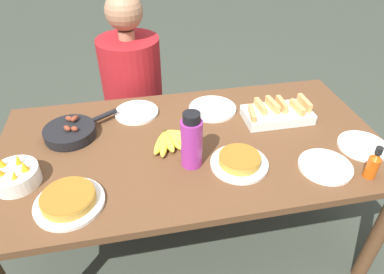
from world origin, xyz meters
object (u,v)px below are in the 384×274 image
object	(u,v)px
banana_bunch	(171,140)
person_figure	(135,108)
frittata_plate_side	(69,200)
empty_plate_far_right	(363,146)
frittata_plate_center	(239,161)
empty_plate_mid_edge	(325,166)
fruit_bowl_mango	(15,176)
melon_tray	(278,113)
empty_plate_far_left	(212,109)
empty_plate_near_front	(137,112)
water_bottle	(192,141)
skillet	(71,132)
hot_sauce_bottle	(373,164)

from	to	relation	value
banana_bunch	person_figure	bearing A→B (deg)	101.47
frittata_plate_side	empty_plate_far_right	bearing A→B (deg)	4.30
frittata_plate_center	empty_plate_mid_edge	size ratio (longest dim) A/B	1.10
person_figure	fruit_bowl_mango	bearing A→B (deg)	-121.05
melon_tray	empty_plate_far_left	world-z (taller)	melon_tray
empty_plate_mid_edge	person_figure	size ratio (longest dim) A/B	0.18
frittata_plate_side	empty_plate_near_front	bearing A→B (deg)	63.55
water_bottle	skillet	bearing A→B (deg)	150.02
frittata_plate_side	hot_sauce_bottle	distance (m)	1.20
melon_tray	empty_plate_near_front	xyz separation A→B (m)	(-0.70, 0.19, -0.02)
frittata_plate_center	empty_plate_far_left	xyz separation A→B (m)	(-0.01, 0.45, -0.01)
frittata_plate_center	empty_plate_near_front	xyz separation A→B (m)	(-0.40, 0.49, -0.01)
empty_plate_near_front	frittata_plate_side	bearing A→B (deg)	-116.45
banana_bunch	empty_plate_far_left	xyz separation A→B (m)	(0.26, 0.24, -0.01)
hot_sauce_bottle	person_figure	xyz separation A→B (m)	(-0.91, 1.07, -0.28)
water_bottle	person_figure	xyz separation A→B (m)	(-0.21, 0.85, -0.33)
empty_plate_mid_edge	person_figure	bearing A→B (deg)	127.46
water_bottle	empty_plate_far_left	bearing A→B (deg)	64.29
banana_bunch	skillet	distance (m)	0.48
water_bottle	melon_tray	bearing A→B (deg)	27.14
empty_plate_far_left	banana_bunch	bearing A→B (deg)	-136.80
person_figure	water_bottle	bearing A→B (deg)	-76.19
skillet	melon_tray	bearing A→B (deg)	-34.21
fruit_bowl_mango	water_bottle	distance (m)	0.71
banana_bunch	skillet	world-z (taller)	skillet
empty_plate_far_left	empty_plate_mid_edge	xyz separation A→B (m)	(0.36, -0.54, 0.00)
skillet	frittata_plate_side	world-z (taller)	skillet
banana_bunch	empty_plate_far_right	bearing A→B (deg)	-13.05
frittata_plate_side	empty_plate_near_front	distance (m)	0.65
melon_tray	empty_plate_mid_edge	size ratio (longest dim) A/B	1.50
melon_tray	person_figure	bearing A→B (deg)	139.62
banana_bunch	fruit_bowl_mango	size ratio (longest dim) A/B	1.17
melon_tray	hot_sauce_bottle	size ratio (longest dim) A/B	2.24
fruit_bowl_mango	hot_sauce_bottle	distance (m)	1.43
empty_plate_near_front	person_figure	bearing A→B (deg)	90.54
frittata_plate_center	water_bottle	distance (m)	0.23
fruit_bowl_mango	water_bottle	size ratio (longest dim) A/B	0.73
skillet	empty_plate_mid_edge	distance (m)	1.15
banana_bunch	frittata_plate_side	size ratio (longest dim) A/B	0.83
frittata_plate_center	empty_plate_far_right	size ratio (longest dim) A/B	1.11
frittata_plate_side	empty_plate_far_left	bearing A→B (deg)	38.12
empty_plate_near_front	empty_plate_far_right	bearing A→B (deg)	-26.02
empty_plate_far_left	person_figure	size ratio (longest dim) A/B	0.20
empty_plate_near_front	fruit_bowl_mango	distance (m)	0.66
empty_plate_mid_edge	fruit_bowl_mango	xyz separation A→B (m)	(-1.26, 0.16, 0.03)
frittata_plate_side	empty_plate_far_left	xyz separation A→B (m)	(0.68, 0.54, -0.01)
fruit_bowl_mango	hot_sauce_bottle	size ratio (longest dim) A/B	1.24
empty_plate_mid_edge	fruit_bowl_mango	size ratio (longest dim) A/B	1.20
fruit_bowl_mango	water_bottle	world-z (taller)	water_bottle
frittata_plate_center	hot_sauce_bottle	xyz separation A→B (m)	(0.50, -0.17, 0.04)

